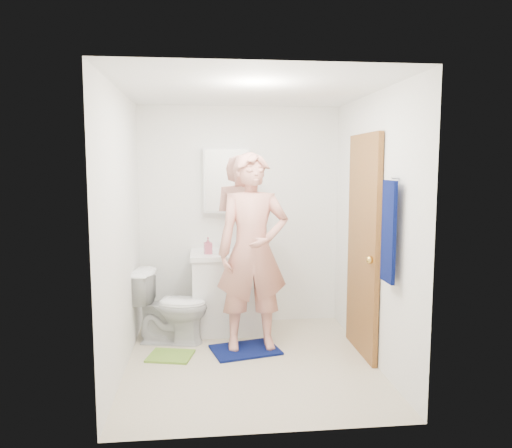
{
  "coord_description": "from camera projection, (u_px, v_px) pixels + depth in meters",
  "views": [
    {
      "loc": [
        -0.41,
        -4.29,
        1.77
      ],
      "look_at": [
        0.08,
        0.25,
        1.23
      ],
      "focal_mm": 35.0,
      "sensor_mm": 36.0,
      "label": 1
    }
  ],
  "objects": [
    {
      "name": "wall_back",
      "position": [
        240.0,
        216.0,
        5.54
      ],
      "size": [
        2.2,
        0.02,
        2.4
      ],
      "primitive_type": "cube",
      "color": "white",
      "rests_on": "ground"
    },
    {
      "name": "medicine_cabinet",
      "position": [
        227.0,
        180.0,
        5.41
      ],
      "size": [
        0.5,
        0.12,
        0.7
      ],
      "primitive_type": "cube",
      "color": "white",
      "rests_on": "wall_back"
    },
    {
      "name": "floor",
      "position": [
        251.0,
        363.0,
        4.49
      ],
      "size": [
        2.2,
        2.4,
        0.02
      ],
      "primitive_type": "cube",
      "color": "beige",
      "rests_on": "ground"
    },
    {
      "name": "towel",
      "position": [
        389.0,
        232.0,
        3.89
      ],
      "size": [
        0.03,
        0.24,
        0.8
      ],
      "primitive_type": "cube",
      "color": "#08124E",
      "rests_on": "wall_right"
    },
    {
      "name": "sink_basin",
      "position": [
        228.0,
        253.0,
        5.28
      ],
      "size": [
        0.4,
        0.4,
        0.03
      ],
      "primitive_type": "cylinder",
      "color": "white",
      "rests_on": "countertop"
    },
    {
      "name": "man",
      "position": [
        253.0,
        252.0,
        4.7
      ],
      "size": [
        0.7,
        0.47,
        1.86
      ],
      "primitive_type": "imported",
      "rotation": [
        0.0,
        0.0,
        0.04
      ],
      "color": "tan",
      "rests_on": "bath_mat"
    },
    {
      "name": "faucet",
      "position": [
        227.0,
        244.0,
        5.45
      ],
      "size": [
        0.03,
        0.03,
        0.12
      ],
      "primitive_type": "cylinder",
      "color": "silver",
      "rests_on": "countertop"
    },
    {
      "name": "toilet",
      "position": [
        171.0,
        306.0,
        4.97
      ],
      "size": [
        0.78,
        0.54,
        0.73
      ],
      "primitive_type": "imported",
      "rotation": [
        0.0,
        0.0,
        1.38
      ],
      "color": "white",
      "rests_on": "floor"
    },
    {
      "name": "ceiling",
      "position": [
        250.0,
        88.0,
        4.2
      ],
      "size": [
        2.2,
        2.4,
        0.02
      ],
      "primitive_type": "cube",
      "color": "white",
      "rests_on": "ground"
    },
    {
      "name": "door",
      "position": [
        363.0,
        245.0,
        4.63
      ],
      "size": [
        0.05,
        0.8,
        2.05
      ],
      "primitive_type": "cube",
      "color": "#9A602A",
      "rests_on": "ground"
    },
    {
      "name": "toothbrush_cup",
      "position": [
        252.0,
        246.0,
        5.4
      ],
      "size": [
        0.14,
        0.14,
        0.1
      ],
      "primitive_type": "imported",
      "rotation": [
        0.0,
        0.0,
        -0.15
      ],
      "color": "#80408E",
      "rests_on": "countertop"
    },
    {
      "name": "green_rug",
      "position": [
        170.0,
        356.0,
        4.61
      ],
      "size": [
        0.46,
        0.41,
        0.02
      ],
      "primitive_type": "cube",
      "rotation": [
        0.0,
        0.0,
        -0.23
      ],
      "color": "#74A336",
      "rests_on": "floor"
    },
    {
      "name": "countertop",
      "position": [
        228.0,
        254.0,
        5.28
      ],
      "size": [
        0.79,
        0.59,
        0.05
      ],
      "primitive_type": "cube",
      "color": "white",
      "rests_on": "vanity_cabinet"
    },
    {
      "name": "wall_front",
      "position": [
        269.0,
        255.0,
        3.15
      ],
      "size": [
        2.2,
        0.02,
        2.4
      ],
      "primitive_type": "cube",
      "color": "white",
      "rests_on": "ground"
    },
    {
      "name": "door_knob",
      "position": [
        370.0,
        260.0,
        4.32
      ],
      "size": [
        0.07,
        0.07,
        0.07
      ],
      "primitive_type": "sphere",
      "color": "gold",
      "rests_on": "door"
    },
    {
      "name": "wall_right",
      "position": [
        374.0,
        229.0,
        4.46
      ],
      "size": [
        0.02,
        2.4,
        2.4
      ],
      "primitive_type": "cube",
      "color": "white",
      "rests_on": "ground"
    },
    {
      "name": "towel_hook",
      "position": [
        395.0,
        178.0,
        3.84
      ],
      "size": [
        0.06,
        0.02,
        0.02
      ],
      "primitive_type": "cylinder",
      "rotation": [
        0.0,
        1.57,
        0.0
      ],
      "color": "silver",
      "rests_on": "wall_right"
    },
    {
      "name": "mirror_panel",
      "position": [
        227.0,
        181.0,
        5.35
      ],
      "size": [
        0.46,
        0.01,
        0.66
      ],
      "primitive_type": "cube",
      "color": "white",
      "rests_on": "wall_back"
    },
    {
      "name": "vanity_cabinet",
      "position": [
        228.0,
        293.0,
        5.33
      ],
      "size": [
        0.75,
        0.55,
        0.8
      ],
      "primitive_type": "cube",
      "color": "white",
      "rests_on": "floor"
    },
    {
      "name": "bath_mat",
      "position": [
        245.0,
        350.0,
        4.76
      ],
      "size": [
        0.7,
        0.57,
        0.02
      ],
      "primitive_type": "cube",
      "rotation": [
        0.0,
        0.0,
        0.23
      ],
      "color": "#08124E",
      "rests_on": "floor"
    },
    {
      "name": "soap_dispenser",
      "position": [
        208.0,
        246.0,
        5.16
      ],
      "size": [
        0.09,
        0.09,
        0.17
      ],
      "primitive_type": "imported",
      "rotation": [
        0.0,
        0.0,
        0.17
      ],
      "color": "#BC586F",
      "rests_on": "countertop"
    },
    {
      "name": "wall_left",
      "position": [
        120.0,
        232.0,
        4.23
      ],
      "size": [
        0.02,
        2.4,
        2.4
      ],
      "primitive_type": "cube",
      "color": "white",
      "rests_on": "ground"
    }
  ]
}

